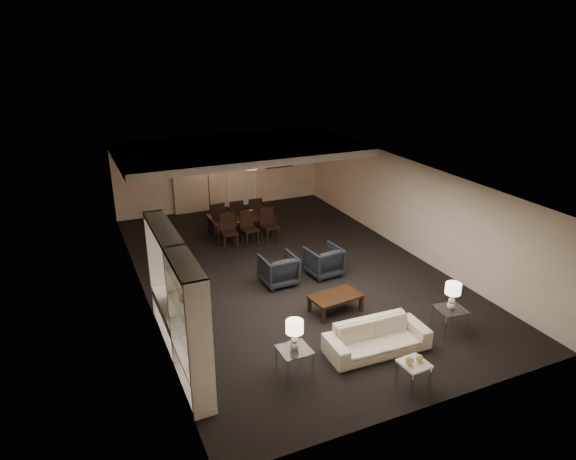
# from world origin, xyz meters

# --- Properties ---
(floor) EXTENTS (11.00, 11.00, 0.00)m
(floor) POSITION_xyz_m (0.00, 0.00, 0.00)
(floor) COLOR black
(floor) RESTS_ON ground
(ceiling) EXTENTS (7.00, 11.00, 0.02)m
(ceiling) POSITION_xyz_m (0.00, 0.00, 2.50)
(ceiling) COLOR silver
(ceiling) RESTS_ON ground
(wall_back) EXTENTS (7.00, 0.02, 2.50)m
(wall_back) POSITION_xyz_m (0.00, 5.50, 1.25)
(wall_back) COLOR #C2B39C
(wall_back) RESTS_ON ground
(wall_front) EXTENTS (7.00, 0.02, 2.50)m
(wall_front) POSITION_xyz_m (0.00, -5.50, 1.25)
(wall_front) COLOR #C2B39C
(wall_front) RESTS_ON ground
(wall_left) EXTENTS (0.02, 11.00, 2.50)m
(wall_left) POSITION_xyz_m (-3.50, 0.00, 1.25)
(wall_left) COLOR #C2B39C
(wall_left) RESTS_ON ground
(wall_right) EXTENTS (0.02, 11.00, 2.50)m
(wall_right) POSITION_xyz_m (3.50, 0.00, 1.25)
(wall_right) COLOR #C2B39C
(wall_right) RESTS_ON ground
(ceiling_soffit) EXTENTS (7.00, 4.00, 0.20)m
(ceiling_soffit) POSITION_xyz_m (0.00, 3.50, 2.40)
(ceiling_soffit) COLOR silver
(ceiling_soffit) RESTS_ON ceiling
(curtains) EXTENTS (1.50, 0.12, 2.40)m
(curtains) POSITION_xyz_m (-0.90, 5.42, 1.20)
(curtains) COLOR beige
(curtains) RESTS_ON wall_back
(door) EXTENTS (0.90, 0.05, 2.10)m
(door) POSITION_xyz_m (0.70, 5.47, 1.05)
(door) COLOR silver
(door) RESTS_ON wall_back
(painting) EXTENTS (0.95, 0.04, 0.65)m
(painting) POSITION_xyz_m (2.10, 5.46, 1.55)
(painting) COLOR #142D38
(painting) RESTS_ON wall_back
(media_unit) EXTENTS (0.38, 3.40, 2.35)m
(media_unit) POSITION_xyz_m (-3.31, -2.60, 1.18)
(media_unit) COLOR white
(media_unit) RESTS_ON wall_left
(pendant_light) EXTENTS (0.52, 0.52, 0.24)m
(pendant_light) POSITION_xyz_m (0.30, 3.50, 1.92)
(pendant_light) COLOR #D8591E
(pendant_light) RESTS_ON ceiling_soffit
(sofa) EXTENTS (1.99, 0.83, 0.57)m
(sofa) POSITION_xyz_m (0.11, -3.85, 0.29)
(sofa) COLOR beige
(sofa) RESTS_ON floor
(coffee_table) EXTENTS (1.14, 0.74, 0.39)m
(coffee_table) POSITION_xyz_m (0.11, -2.25, 0.19)
(coffee_table) COLOR black
(coffee_table) RESTS_ON floor
(armchair_left) EXTENTS (0.81, 0.83, 0.73)m
(armchair_left) POSITION_xyz_m (-0.49, -0.55, 0.37)
(armchair_left) COLOR black
(armchair_left) RESTS_ON floor
(armchair_right) EXTENTS (0.86, 0.88, 0.73)m
(armchair_right) POSITION_xyz_m (0.71, -0.55, 0.37)
(armchair_right) COLOR black
(armchair_right) RESTS_ON floor
(side_table_left) EXTENTS (0.56, 0.56, 0.50)m
(side_table_left) POSITION_xyz_m (-1.59, -3.85, 0.25)
(side_table_left) COLOR white
(side_table_left) RESTS_ON floor
(side_table_right) EXTENTS (0.59, 0.59, 0.50)m
(side_table_right) POSITION_xyz_m (1.81, -3.85, 0.25)
(side_table_right) COLOR white
(side_table_right) RESTS_ON floor
(table_lamp_left) EXTENTS (0.32, 0.32, 0.56)m
(table_lamp_left) POSITION_xyz_m (-1.59, -3.85, 0.78)
(table_lamp_left) COLOR beige
(table_lamp_left) RESTS_ON side_table_left
(table_lamp_right) EXTENTS (0.32, 0.32, 0.56)m
(table_lamp_right) POSITION_xyz_m (1.81, -3.85, 0.78)
(table_lamp_right) COLOR beige
(table_lamp_right) RESTS_ON side_table_right
(marble_table) EXTENTS (0.48, 0.48, 0.45)m
(marble_table) POSITION_xyz_m (0.11, -4.95, 0.22)
(marble_table) COLOR white
(marble_table) RESTS_ON floor
(gold_gourd_a) EXTENTS (0.14, 0.14, 0.14)m
(gold_gourd_a) POSITION_xyz_m (0.01, -4.95, 0.52)
(gold_gourd_a) COLOR #E0AF76
(gold_gourd_a) RESTS_ON marble_table
(gold_gourd_b) EXTENTS (0.13, 0.13, 0.13)m
(gold_gourd_b) POSITION_xyz_m (0.21, -4.95, 0.51)
(gold_gourd_b) COLOR tan
(gold_gourd_b) RESTS_ON marble_table
(television) EXTENTS (1.00, 0.13, 0.58)m
(television) POSITION_xyz_m (-3.28, -2.04, 1.04)
(television) COLOR black
(television) RESTS_ON media_unit
(vase_blue) EXTENTS (0.18, 0.18, 0.19)m
(vase_blue) POSITION_xyz_m (-3.31, -3.90, 1.15)
(vase_blue) COLOR #2830AF
(vase_blue) RESTS_ON media_unit
(vase_amber) EXTENTS (0.17, 0.17, 0.18)m
(vase_amber) POSITION_xyz_m (-3.31, -3.36, 1.65)
(vase_amber) COLOR #AD7539
(vase_amber) RESTS_ON media_unit
(floor_speaker) EXTENTS (0.14, 0.14, 1.14)m
(floor_speaker) POSITION_xyz_m (-3.20, -0.65, 0.57)
(floor_speaker) COLOR black
(floor_speaker) RESTS_ON floor
(dining_table) EXTENTS (1.85, 1.05, 0.65)m
(dining_table) POSITION_xyz_m (-0.28, 2.63, 0.32)
(dining_table) COLOR black
(dining_table) RESTS_ON floor
(chair_nl) EXTENTS (0.48, 0.48, 0.96)m
(chair_nl) POSITION_xyz_m (-0.88, 1.98, 0.48)
(chair_nl) COLOR black
(chair_nl) RESTS_ON floor
(chair_nm) EXTENTS (0.48, 0.48, 0.96)m
(chair_nm) POSITION_xyz_m (-0.28, 1.98, 0.48)
(chair_nm) COLOR black
(chair_nm) RESTS_ON floor
(chair_nr) EXTENTS (0.49, 0.49, 0.96)m
(chair_nr) POSITION_xyz_m (0.32, 1.98, 0.48)
(chair_nr) COLOR black
(chair_nr) RESTS_ON floor
(chair_fl) EXTENTS (0.49, 0.49, 0.96)m
(chair_fl) POSITION_xyz_m (-0.88, 3.28, 0.48)
(chair_fl) COLOR black
(chair_fl) RESTS_ON floor
(chair_fm) EXTENTS (0.46, 0.46, 0.96)m
(chair_fm) POSITION_xyz_m (-0.28, 3.28, 0.48)
(chair_fm) COLOR black
(chair_fm) RESTS_ON floor
(chair_fr) EXTENTS (0.46, 0.46, 0.96)m
(chair_fr) POSITION_xyz_m (0.32, 3.28, 0.48)
(chair_fr) COLOR black
(chair_fr) RESTS_ON floor
(floor_lamp) EXTENTS (0.28, 0.28, 1.80)m
(floor_lamp) POSITION_xyz_m (-0.63, 4.84, 0.90)
(floor_lamp) COLOR black
(floor_lamp) RESTS_ON floor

